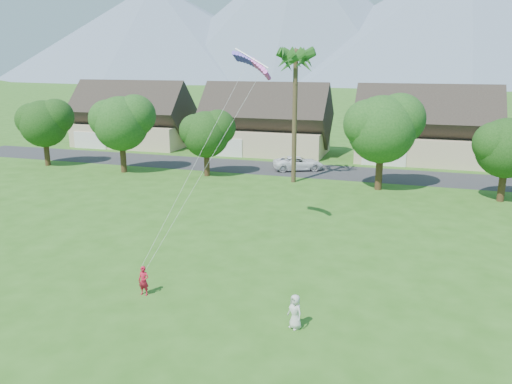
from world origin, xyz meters
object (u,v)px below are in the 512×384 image
at_px(kite_flyer, 144,281).
at_px(parafoil_kite, 254,62).
at_px(parked_car, 298,163).
at_px(watcher, 295,312).

relative_size(kite_flyer, parafoil_kite, 0.54).
bearing_deg(parked_car, kite_flyer, 153.74).
xyz_separation_m(kite_flyer, parafoil_kite, (2.69, 9.59, 10.46)).
distance_m(kite_flyer, watcher, 7.95).
bearing_deg(parked_car, watcher, 167.72).
height_order(watcher, parafoil_kite, parafoil_kite).
height_order(parked_car, parafoil_kite, parafoil_kite).
xyz_separation_m(kite_flyer, parked_car, (0.84, 31.13, -0.01)).
distance_m(parked_car, parafoil_kite, 24.03).
relative_size(kite_flyer, watcher, 0.96).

